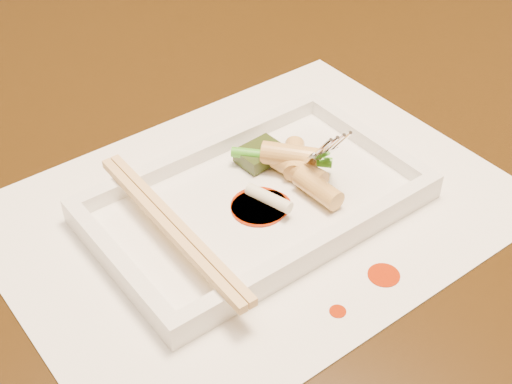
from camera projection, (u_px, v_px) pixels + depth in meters
table at (142, 229)px, 0.71m from camera, size 1.40×0.90×0.75m
placemat at (256, 210)px, 0.58m from camera, size 0.40×0.30×0.00m
sauce_splatter_a at (384, 275)px, 0.52m from camera, size 0.02×0.02×0.00m
sauce_splatter_b at (338, 311)px, 0.49m from camera, size 0.01×0.01×0.00m
plate_base at (256, 205)px, 0.57m from camera, size 0.26×0.16×0.01m
plate_rim_far at (204, 150)px, 0.61m from camera, size 0.26×0.01×0.01m
plate_rim_near at (317, 247)px, 0.52m from camera, size 0.26×0.01×0.01m
plate_rim_left at (118, 263)px, 0.51m from camera, size 0.01×0.14×0.01m
plate_rim_right at (368, 139)px, 0.62m from camera, size 0.01×0.14×0.01m
veg_piece at (260, 154)px, 0.61m from camera, size 0.04×0.03×0.01m
scallion_white at (269, 198)px, 0.56m from camera, size 0.02×0.04×0.01m
scallion_green at (281, 157)px, 0.59m from camera, size 0.06×0.07×0.01m
chopstick_a at (167, 228)px, 0.52m from camera, size 0.01×0.19×0.01m
chopstick_b at (176, 223)px, 0.53m from camera, size 0.01×0.19×0.01m
fork at (312, 85)px, 0.57m from camera, size 0.09×0.10×0.14m
sauce_blob_0 at (259, 206)px, 0.57m from camera, size 0.05×0.05×0.00m
sauce_blob_1 at (258, 208)px, 0.56m from camera, size 0.04×0.04×0.00m
sauce_blob_2 at (269, 205)px, 0.57m from camera, size 0.04×0.04×0.00m
rice_cake_0 at (318, 188)px, 0.57m from camera, size 0.02×0.04×0.02m
rice_cake_1 at (299, 170)px, 0.59m from camera, size 0.03×0.05×0.02m
rice_cake_2 at (290, 156)px, 0.59m from camera, size 0.04×0.05×0.02m
rice_cake_3 at (294, 158)px, 0.60m from camera, size 0.04×0.04×0.02m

